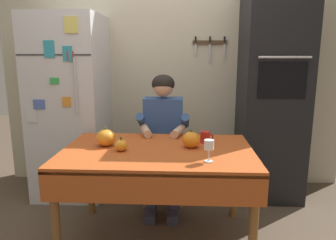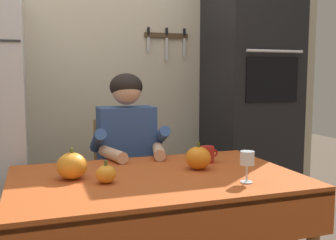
# 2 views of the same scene
# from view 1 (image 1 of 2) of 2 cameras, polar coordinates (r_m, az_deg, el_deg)

# --- Properties ---
(back_wall_assembly) EXTENTS (3.70, 0.13, 2.60)m
(back_wall_assembly) POSITION_cam_1_polar(r_m,az_deg,el_deg) (3.50, 0.63, 9.72)
(back_wall_assembly) COLOR beige
(back_wall_assembly) RESTS_ON ground
(refrigerator) EXTENTS (0.68, 0.71, 1.80)m
(refrigerator) POSITION_cam_1_polar(r_m,az_deg,el_deg) (3.35, -17.05, 2.22)
(refrigerator) COLOR silver
(refrigerator) RESTS_ON ground
(wall_oven) EXTENTS (0.60, 0.64, 2.10)m
(wall_oven) POSITION_cam_1_polar(r_m,az_deg,el_deg) (3.28, 18.15, 4.61)
(wall_oven) COLOR black
(wall_oven) RESTS_ON ground
(dining_table) EXTENTS (1.40, 0.90, 0.74)m
(dining_table) POSITION_cam_1_polar(r_m,az_deg,el_deg) (2.36, -1.91, -7.32)
(dining_table) COLOR brown
(dining_table) RESTS_ON ground
(chair_behind_person) EXTENTS (0.40, 0.40, 0.93)m
(chair_behind_person) POSITION_cam_1_polar(r_m,az_deg,el_deg) (3.16, -0.61, -5.08)
(chair_behind_person) COLOR tan
(chair_behind_person) RESTS_ON ground
(seated_person) EXTENTS (0.47, 0.55, 1.25)m
(seated_person) POSITION_cam_1_polar(r_m,az_deg,el_deg) (2.91, -0.85, -1.91)
(seated_person) COLOR #38384C
(seated_person) RESTS_ON ground
(coffee_mug) EXTENTS (0.10, 0.08, 0.09)m
(coffee_mug) POSITION_cam_1_polar(r_m,az_deg,el_deg) (2.51, 6.72, -3.07)
(coffee_mug) COLOR #B2231E
(coffee_mug) RESTS_ON dining_table
(wine_glass) EXTENTS (0.07, 0.07, 0.15)m
(wine_glass) POSITION_cam_1_polar(r_m,az_deg,el_deg) (2.07, 7.37, -4.64)
(wine_glass) COLOR white
(wine_glass) RESTS_ON dining_table
(pumpkin_large) EXTENTS (0.09, 0.09, 0.11)m
(pumpkin_large) POSITION_cam_1_polar(r_m,az_deg,el_deg) (2.32, -8.42, -4.52)
(pumpkin_large) COLOR orange
(pumpkin_large) RESTS_ON dining_table
(pumpkin_medium) EXTENTS (0.13, 0.13, 0.14)m
(pumpkin_medium) POSITION_cam_1_polar(r_m,az_deg,el_deg) (2.38, 4.18, -3.55)
(pumpkin_medium) COLOR orange
(pumpkin_medium) RESTS_ON dining_table
(pumpkin_small) EXTENTS (0.15, 0.15, 0.15)m
(pumpkin_small) POSITION_cam_1_polar(r_m,az_deg,el_deg) (2.46, -11.07, -3.12)
(pumpkin_small) COLOR orange
(pumpkin_small) RESTS_ON dining_table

